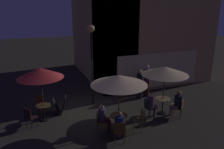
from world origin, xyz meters
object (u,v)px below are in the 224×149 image
(street_lamp_near_corner, at_px, (91,46))
(cafe_table_0, at_px, (163,103))
(cafe_chair_6, at_px, (29,116))
(patio_umbrella_2, at_px, (40,73))
(patio_umbrella_0, at_px, (165,71))
(patron_seated_3, at_px, (120,124))
(patron_seated_2, at_px, (103,116))
(patron_standing_4, at_px, (140,84))
(cafe_chair_3, at_px, (100,119))
(menu_sandwich_board, at_px, (60,105))
(cafe_chair_0, at_px, (180,106))
(patio_umbrella_1, at_px, (119,80))
(cafe_chair_4, at_px, (120,130))
(cafe_table_1, at_px, (119,120))
(cafe_chair_1, at_px, (148,107))
(cafe_chair_5, at_px, (41,102))
(cafe_table_2, at_px, (44,110))
(patron_standing_5, at_px, (147,81))
(cafe_chair_2, at_px, (140,118))
(patron_seated_0, at_px, (177,102))
(patron_seated_1, at_px, (151,103))

(street_lamp_near_corner, height_order, cafe_table_0, street_lamp_near_corner)
(cafe_chair_6, bearing_deg, patio_umbrella_2, 0.00)
(patio_umbrella_0, relative_size, patron_seated_3, 1.89)
(patron_seated_2, bearing_deg, patron_standing_4, 60.16)
(cafe_table_0, relative_size, patron_seated_3, 0.62)
(cafe_table_0, xyz_separation_m, cafe_chair_3, (-3.34, -0.48, -0.02))
(menu_sandwich_board, relative_size, cafe_chair_0, 0.97)
(cafe_chair_0, height_order, patron_seated_2, patron_seated_2)
(patio_umbrella_1, relative_size, patron_standing_4, 1.46)
(cafe_chair_3, relative_size, cafe_chair_4, 1.01)
(cafe_table_1, relative_size, cafe_chair_1, 0.80)
(cafe_chair_3, height_order, cafe_chair_5, cafe_chair_5)
(cafe_chair_3, bearing_deg, cafe_chair_1, 27.41)
(cafe_chair_6, height_order, patron_seated_3, patron_seated_3)
(cafe_table_0, xyz_separation_m, patron_seated_2, (-3.19, -0.53, 0.11))
(cafe_table_2, xyz_separation_m, cafe_chair_0, (5.94, -1.96, 0.02))
(street_lamp_near_corner, xyz_separation_m, cafe_chair_1, (1.98, -2.37, -2.55))
(street_lamp_near_corner, bearing_deg, cafe_chair_3, -100.49)
(cafe_chair_4, bearing_deg, cafe_table_0, -41.95)
(cafe_chair_4, xyz_separation_m, cafe_chair_5, (-2.55, 3.68, 0.02))
(cafe_chair_0, relative_size, patron_standing_5, 0.48)
(cafe_chair_4, relative_size, patron_seated_2, 0.74)
(cafe_table_2, relative_size, patio_umbrella_0, 0.32)
(patio_umbrella_2, distance_m, cafe_chair_1, 5.07)
(patio_umbrella_1, distance_m, patio_umbrella_2, 3.49)
(cafe_chair_2, xyz_separation_m, patron_seated_3, (-1.08, -0.40, 0.16))
(cafe_table_0, distance_m, cafe_chair_5, 5.86)
(street_lamp_near_corner, height_order, patron_seated_0, street_lamp_near_corner)
(patron_standing_4, bearing_deg, patio_umbrella_0, 5.74)
(street_lamp_near_corner, height_order, patron_seated_2, street_lamp_near_corner)
(menu_sandwich_board, height_order, cafe_chair_4, cafe_chair_4)
(cafe_table_0, xyz_separation_m, patron_seated_0, (0.45, -0.49, 0.16))
(menu_sandwich_board, distance_m, patron_seated_0, 5.57)
(patron_seated_0, bearing_deg, cafe_chair_1, 32.08)
(patio_umbrella_2, height_order, patron_seated_0, patio_umbrella_2)
(cafe_chair_1, bearing_deg, patron_standing_5, 53.46)
(street_lamp_near_corner, relative_size, patio_umbrella_2, 1.67)
(patron_standing_5, bearing_deg, cafe_chair_0, -4.53)
(street_lamp_near_corner, distance_m, patio_umbrella_2, 2.84)
(cafe_chair_4, xyz_separation_m, patron_seated_1, (2.17, 1.41, 0.16))
(cafe_table_0, bearing_deg, patron_seated_2, -170.57)
(street_lamp_near_corner, relative_size, cafe_table_2, 5.61)
(cafe_table_2, distance_m, patron_standing_4, 5.30)
(patron_seated_3, bearing_deg, cafe_chair_1, -37.43)
(cafe_chair_4, bearing_deg, patio_umbrella_1, -0.00)
(cafe_chair_2, xyz_separation_m, cafe_chair_5, (-3.69, 3.15, 0.00))
(cafe_table_0, bearing_deg, patio_umbrella_0, 0.00)
(patio_umbrella_1, xyz_separation_m, cafe_chair_2, (0.84, -0.25, -1.68))
(cafe_table_0, xyz_separation_m, patron_seated_1, (-0.72, -0.11, 0.12))
(street_lamp_near_corner, bearing_deg, patio_umbrella_1, -85.59)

